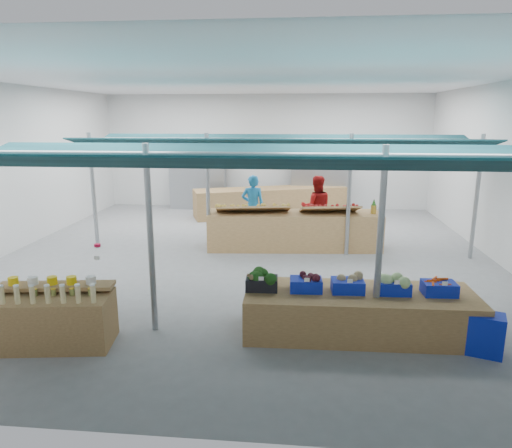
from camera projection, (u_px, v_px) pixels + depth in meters
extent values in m
plane|color=slate|center=(245.00, 258.00, 11.23)|extent=(13.00, 13.00, 0.00)
plane|color=silver|center=(244.00, 79.00, 10.27)|extent=(13.00, 13.00, 0.00)
plane|color=silver|center=(266.00, 152.00, 17.04)|extent=(12.00, 0.00, 12.00)
plane|color=silver|center=(5.00, 170.00, 11.31)|extent=(0.00, 13.00, 13.00)
plane|color=silver|center=(511.00, 176.00, 10.18)|extent=(0.00, 13.00, 13.00)
cylinder|color=gray|center=(93.00, 192.00, 11.74)|extent=(0.10, 0.10, 3.00)
cylinder|color=gray|center=(151.00, 241.00, 7.10)|extent=(0.10, 0.10, 3.00)
cylinder|color=gray|center=(208.00, 194.00, 11.46)|extent=(0.10, 0.10, 3.00)
cylinder|color=gray|center=(380.00, 247.00, 6.77)|extent=(0.10, 0.10, 3.00)
cylinder|color=gray|center=(349.00, 196.00, 11.13)|extent=(0.10, 0.10, 3.00)
cylinder|color=gray|center=(477.00, 198.00, 10.85)|extent=(0.10, 0.10, 3.00)
cylinder|color=gray|center=(263.00, 154.00, 6.63)|extent=(10.00, 0.06, 0.06)
cylinder|color=gray|center=(278.00, 139.00, 10.99)|extent=(10.00, 0.06, 0.06)
cube|color=#0A252E|center=(259.00, 163.00, 6.02)|extent=(9.50, 1.28, 0.30)
cube|color=#0A252E|center=(266.00, 155.00, 7.27)|extent=(9.50, 1.28, 0.30)
cube|color=#0A252E|center=(277.00, 144.00, 10.37)|extent=(9.50, 1.28, 0.30)
cube|color=#0A252E|center=(279.00, 141.00, 11.63)|extent=(9.50, 1.28, 0.30)
cube|color=#B23F33|center=(198.00, 182.00, 17.05)|extent=(2.00, 0.50, 2.00)
cube|color=#B23F33|center=(319.00, 184.00, 16.62)|extent=(2.00, 0.50, 2.00)
cube|color=brown|center=(52.00, 321.00, 6.85)|extent=(1.84, 1.01, 0.78)
cube|color=#997247|center=(56.00, 286.00, 6.98)|extent=(1.78, 0.57, 0.06)
cube|color=brown|center=(359.00, 313.00, 7.23)|extent=(3.62, 1.27, 0.70)
cube|color=brown|center=(294.00, 230.00, 11.94)|extent=(4.54, 1.42, 0.96)
cube|color=brown|center=(271.00, 202.00, 16.01)|extent=(5.37, 2.88, 0.96)
cube|color=#0F22AC|center=(484.00, 334.00, 6.61)|extent=(0.60, 0.51, 0.62)
imported|color=#1C76B8|center=(253.00, 206.00, 13.03)|extent=(0.68, 0.48, 1.79)
imported|color=maroon|center=(316.00, 207.00, 12.86)|extent=(0.92, 0.75, 1.79)
cube|color=black|center=(262.00, 283.00, 7.25)|extent=(0.51, 0.37, 0.20)
cube|color=white|center=(261.00, 279.00, 6.99)|extent=(0.08, 0.01, 0.06)
cube|color=#0F22AC|center=(306.00, 285.00, 7.19)|extent=(0.51, 0.37, 0.20)
cube|color=white|center=(307.00, 280.00, 6.94)|extent=(0.08, 0.01, 0.06)
cube|color=#0F22AC|center=(348.00, 286.00, 7.14)|extent=(0.51, 0.37, 0.20)
cube|color=white|center=(350.00, 281.00, 6.89)|extent=(0.08, 0.01, 0.06)
cube|color=#0F22AC|center=(393.00, 287.00, 7.09)|extent=(0.51, 0.37, 0.20)
cube|color=white|center=(397.00, 282.00, 6.84)|extent=(0.08, 0.01, 0.06)
cube|color=#0F22AC|center=(439.00, 288.00, 7.04)|extent=(0.51, 0.37, 0.20)
cube|color=white|center=(445.00, 284.00, 6.79)|extent=(0.08, 0.01, 0.06)
sphere|color=brown|center=(252.00, 277.00, 7.11)|extent=(0.09, 0.09, 0.09)
sphere|color=brown|center=(248.00, 275.00, 7.08)|extent=(0.06, 0.06, 0.06)
cylinder|color=red|center=(97.00, 245.00, 8.30)|extent=(0.12, 0.12, 0.05)
cube|color=white|center=(97.00, 258.00, 8.29)|extent=(0.10, 0.01, 0.07)
cube|color=#997247|center=(253.00, 209.00, 11.72)|extent=(1.99, 0.98, 0.26)
cube|color=#997247|center=(330.00, 209.00, 11.69)|extent=(1.59, 0.92, 0.26)
cylinder|color=#8C6019|center=(374.00, 209.00, 11.68)|extent=(0.14, 0.14, 0.22)
cone|color=#26661E|center=(374.00, 202.00, 11.63)|extent=(0.12, 0.12, 0.18)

